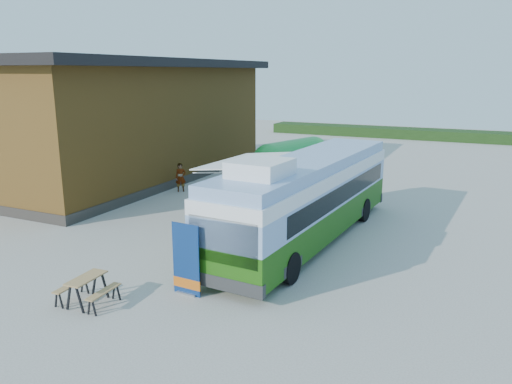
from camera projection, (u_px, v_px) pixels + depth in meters
The scene contains 10 objects.
ground at pixel (190, 248), 19.60m from camera, with size 100.00×100.00×0.00m, color #BCB7AD.
barn at pixel (133, 122), 31.88m from camera, with size 9.60×21.20×7.50m.
hedge at pixel (464, 136), 49.65m from camera, with size 40.00×3.00×1.00m, color #264419.
bus at pixel (307, 196), 20.02m from camera, with size 3.58×13.00×3.95m.
awning at pixel (253, 166), 20.99m from camera, with size 3.28×4.92×0.55m.
banner at pixel (186, 266), 15.27m from camera, with size 1.00×0.23×2.30m.
picnic_table at pixel (87, 284), 14.74m from camera, with size 1.54×1.38×0.84m.
person_a at pixel (181, 177), 28.63m from camera, with size 0.60×0.40×1.66m, color #999999.
person_b at pixel (220, 201), 23.45m from camera, with size 0.79×0.62×1.63m, color #999999.
slurry_tanker at pixel (292, 157), 31.58m from camera, with size 3.35×6.73×2.57m.
Camera 1 is at (10.20, -15.69, 6.74)m, focal length 35.00 mm.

